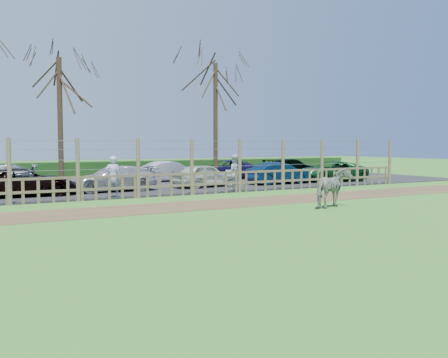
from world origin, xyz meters
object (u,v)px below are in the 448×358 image
car_4 (205,175)px  car_6 (332,171)px  car_2 (24,182)px  car_5 (279,173)px  crow (321,188)px  car_13 (292,168)px  zebra (333,188)px  car_12 (226,169)px  tree_right (216,93)px  car_3 (113,179)px  car_11 (170,171)px  tree_mid (60,91)px  visitor_b (234,173)px  visitor_a (113,177)px

car_4 → car_6: same height
car_2 → car_5: same height
crow → car_13: (4.84, 8.71, 0.55)m
zebra → car_6: (8.28, 9.28, -0.07)m
car_12 → tree_right: bearing=-39.2°
crow → car_3: car_3 is taller
car_3 → car_13: 14.86m
tree_right → car_3: size_ratio=1.78×
car_4 → car_11: 4.66m
tree_mid → car_3: 5.22m
crow → car_13: size_ratio=0.06×
visitor_b → car_13: size_ratio=0.42×
car_2 → tree_mid: bearing=-37.0°
crow → car_4: bearing=137.5°
tree_mid → car_2: size_ratio=1.58×
car_2 → car_3: bearing=-85.1°
tree_right → crow: tree_right is taller
visitor_b → car_6: bearing=-148.4°
visitor_a → crow: 10.19m
car_4 → visitor_a: bearing=105.9°
crow → car_12: car_12 is taller
car_5 → car_12: same height
tree_mid → car_2: 5.44m
zebra → crow: size_ratio=7.17×
car_5 → car_13: (4.69, 4.94, 0.00)m
car_2 → car_6: 17.30m
car_13 → crow: bearing=145.5°
car_4 → car_13: 10.36m
car_2 → car_4: 8.84m
car_13 → zebra: bearing=142.1°
zebra → car_13: bearing=-53.6°
zebra → car_11: 14.17m
visitor_a → car_12: visitor_a is taller
car_3 → car_4: 4.88m
car_4 → car_5: 4.55m
tree_mid → car_13: size_ratio=1.65×
visitor_a → car_2: 3.92m
zebra → car_6: bearing=-62.9°
car_6 → car_2: bearing=-83.0°
car_4 → tree_right: bearing=-45.1°
crow → car_6: 5.58m
tree_mid → car_11: size_ratio=1.87×
tree_mid → car_6: bearing=-10.2°
car_3 → car_11: same height
visitor_b → crow: (4.16, -1.46, -0.81)m
zebra → tree_mid: bearing=8.8°
tree_mid → zebra: size_ratio=4.08×
car_11 → car_12: (3.96, 0.14, 0.00)m
tree_right → car_6: 8.36m
crow → car_4: size_ratio=0.07×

